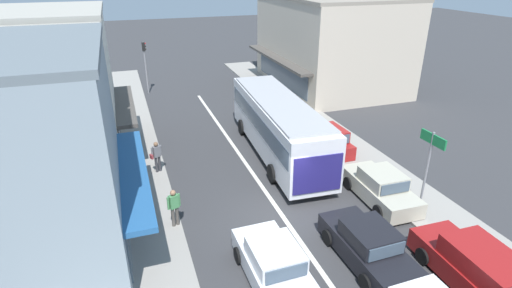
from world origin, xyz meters
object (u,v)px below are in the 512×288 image
at_px(parked_sedan_kerb_second, 380,187).
at_px(pedestrian_with_handbag_near, 157,155).
at_px(parked_wagon_kerb_front, 477,269).
at_px(pedestrian_browsing_midblock, 174,206).
at_px(traffic_light_downstreet, 145,59).
at_px(city_bus, 278,123).
at_px(parked_sedan_kerb_rear, 282,110).
at_px(directional_road_sign, 430,153).
at_px(parked_hatchback_kerb_third, 327,141).
at_px(sedan_behind_bus_mid, 368,246).
at_px(sedan_behind_bus_near, 274,265).

bearing_deg(parked_sedan_kerb_second, pedestrian_with_handbag_near, 147.91).
bearing_deg(parked_wagon_kerb_front, pedestrian_browsing_midblock, 143.92).
bearing_deg(pedestrian_browsing_midblock, traffic_light_downstreet, 88.09).
xyz_separation_m(city_bus, pedestrian_with_handbag_near, (-6.62, -0.17, -0.81)).
height_order(city_bus, parked_sedan_kerb_rear, city_bus).
xyz_separation_m(traffic_light_downstreet, directional_road_sign, (9.77, -21.39, -0.18)).
relative_size(city_bus, parked_hatchback_kerb_third, 2.93).
bearing_deg(pedestrian_browsing_midblock, parked_sedan_kerb_rear, 49.25).
bearing_deg(city_bus, parked_hatchback_kerb_third, -12.65).
bearing_deg(parked_hatchback_kerb_third, sedan_behind_bus_mid, -108.97).
xyz_separation_m(parked_hatchback_kerb_third, pedestrian_with_handbag_near, (-9.36, 0.44, 0.36)).
relative_size(traffic_light_downstreet, pedestrian_with_handbag_near, 2.58).
distance_m(parked_sedan_kerb_second, parked_hatchback_kerb_third, 5.34).
bearing_deg(parked_sedan_kerb_second, sedan_behind_bus_near, -153.25).
height_order(city_bus, parked_sedan_kerb_second, city_bus).
bearing_deg(pedestrian_with_handbag_near, sedan_behind_bus_mid, -55.06).
bearing_deg(sedan_behind_bus_mid, parked_sedan_kerb_rear, 79.67).
bearing_deg(directional_road_sign, sedan_behind_bus_mid, -152.15).
distance_m(parked_wagon_kerb_front, parked_hatchback_kerb_third, 10.95).
xyz_separation_m(city_bus, parked_hatchback_kerb_third, (2.74, -0.61, -1.17)).
relative_size(parked_sedan_kerb_rear, traffic_light_downstreet, 1.01).
xyz_separation_m(sedan_behind_bus_near, parked_sedan_kerb_rear, (6.17, 14.36, 0.00)).
distance_m(parked_sedan_kerb_rear, pedestrian_with_handbag_near, 10.49).
xyz_separation_m(parked_hatchback_kerb_third, directional_road_sign, (1.21, -6.46, 1.97)).
bearing_deg(traffic_light_downstreet, parked_wagon_kerb_front, -72.35).
bearing_deg(parked_sedan_kerb_rear, parked_sedan_kerb_second, -88.92).
distance_m(traffic_light_downstreet, directional_road_sign, 23.52).
height_order(parked_hatchback_kerb_third, traffic_light_downstreet, traffic_light_downstreet).
bearing_deg(parked_hatchback_kerb_third, parked_sedan_kerb_second, -91.45).
distance_m(parked_wagon_kerb_front, directional_road_sign, 5.12).
bearing_deg(city_bus, pedestrian_browsing_midblock, -141.78).
distance_m(sedan_behind_bus_mid, parked_hatchback_kerb_third, 9.18).
xyz_separation_m(parked_wagon_kerb_front, pedestrian_browsing_midblock, (-8.88, 6.47, 0.32)).
bearing_deg(parked_wagon_kerb_front, sedan_behind_bus_mid, 139.58).
distance_m(parked_sedan_kerb_second, directional_road_sign, 2.67).
height_order(sedan_behind_bus_mid, parked_wagon_kerb_front, parked_wagon_kerb_front).
height_order(sedan_behind_bus_mid, pedestrian_browsing_midblock, pedestrian_browsing_midblock).
distance_m(city_bus, parked_wagon_kerb_front, 11.87).
bearing_deg(sedan_behind_bus_mid, parked_sedan_kerb_second, 49.53).
bearing_deg(parked_sedan_kerb_rear, directional_road_sign, -82.77).
bearing_deg(sedan_behind_bus_mid, sedan_behind_bus_near, 177.98).
bearing_deg(parked_sedan_kerb_rear, sedan_behind_bus_mid, -100.33).
bearing_deg(parked_sedan_kerb_rear, pedestrian_browsing_midblock, -130.75).
relative_size(sedan_behind_bus_mid, parked_sedan_kerb_second, 1.00).
height_order(parked_sedan_kerb_second, pedestrian_with_handbag_near, pedestrian_with_handbag_near).
xyz_separation_m(parked_wagon_kerb_front, parked_hatchback_kerb_third, (0.32, 10.95, -0.04)).
xyz_separation_m(city_bus, directional_road_sign, (3.95, -7.08, 0.80)).
height_order(parked_hatchback_kerb_third, pedestrian_browsing_midblock, pedestrian_browsing_midblock).
bearing_deg(parked_sedan_kerb_second, parked_hatchback_kerb_third, 88.55).
xyz_separation_m(directional_road_sign, pedestrian_browsing_midblock, (-10.41, 1.99, -1.61)).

